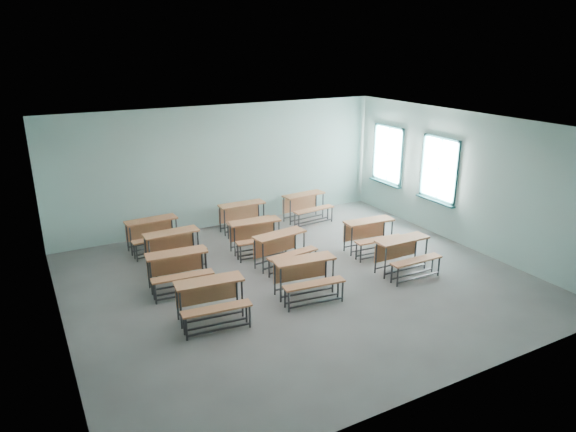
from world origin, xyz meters
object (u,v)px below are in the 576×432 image
object	(u,v)px
desk_unit_r1c0	(178,266)
desk_unit_r2c1	(256,232)
desk_unit_r0c0	(211,295)
desk_unit_r0c1	(306,272)
desk_unit_r0c2	(405,251)
desk_unit_r2c0	(173,244)
desk_unit_r1c2	(371,231)
desk_unit_r3c0	(153,230)
desk_unit_r1c1	(283,245)
desk_unit_r3c2	(306,203)
desk_unit_r3c1	(244,214)

from	to	relation	value
desk_unit_r1c0	desk_unit_r2c1	size ratio (longest dim) A/B	1.00
desk_unit_r0c0	desk_unit_r0c1	distance (m)	1.94
desk_unit_r1c0	desk_unit_r0c2	bearing A→B (deg)	-14.46
desk_unit_r1c0	desk_unit_r2c0	distance (m)	1.22
desk_unit_r0c2	desk_unit_r0c0	bearing A→B (deg)	179.80
desk_unit_r1c0	desk_unit_r2c1	distance (m)	2.38
desk_unit_r0c2	desk_unit_r1c2	bearing A→B (deg)	86.56
desk_unit_r0c2	desk_unit_r3c0	xyz separation A→B (m)	(-4.37, 3.79, 0.00)
desk_unit_r1c1	desk_unit_r2c0	xyz separation A→B (m)	(-2.06, 1.24, 0.00)
desk_unit_r3c0	desk_unit_r2c0	bearing A→B (deg)	-83.48
desk_unit_r1c1	desk_unit_r1c2	xyz separation A→B (m)	(2.22, -0.22, 0.00)
desk_unit_r0c0	desk_unit_r2c1	bearing A→B (deg)	56.67
desk_unit_r0c0	desk_unit_r0c2	xyz separation A→B (m)	(4.32, -0.06, 0.00)
desk_unit_r2c1	desk_unit_r0c1	bearing A→B (deg)	-86.97
desk_unit_r1c2	desk_unit_r3c2	world-z (taller)	same
desk_unit_r0c1	desk_unit_r2c1	bearing A→B (deg)	94.54
desk_unit_r1c1	desk_unit_r1c2	bearing A→B (deg)	-13.45
desk_unit_r3c0	desk_unit_r3c1	bearing A→B (deg)	0.10
desk_unit_r0c2	desk_unit_r3c2	xyz separation A→B (m)	(-0.13, 3.91, 0.00)
desk_unit_r1c2	desk_unit_r2c1	bearing A→B (deg)	156.76
desk_unit_r0c1	desk_unit_r1c2	distance (m)	2.75
desk_unit_r1c1	desk_unit_r2c0	distance (m)	2.40
desk_unit_r3c0	desk_unit_r3c2	world-z (taller)	same
desk_unit_r1c1	desk_unit_r3c0	xyz separation A→B (m)	(-2.23, 2.28, 0.00)
desk_unit_r0c1	desk_unit_r0c2	bearing A→B (deg)	5.00
desk_unit_r1c0	desk_unit_r3c0	distance (m)	2.23
desk_unit_r0c1	desk_unit_r2c1	xyz separation A→B (m)	(0.10, 2.47, 0.00)
desk_unit_r1c1	desk_unit_r2c1	bearing A→B (deg)	90.15
desk_unit_r0c1	desk_unit_r3c2	bearing A→B (deg)	66.55
desk_unit_r1c1	desk_unit_r1c0	bearing A→B (deg)	171.04
desk_unit_r0c0	desk_unit_r3c1	size ratio (longest dim) A/B	1.06
desk_unit_r0c1	desk_unit_r3c0	bearing A→B (deg)	125.05
desk_unit_r0c0	desk_unit_r0c1	xyz separation A→B (m)	(1.94, 0.02, 0.00)
desk_unit_r1c0	desk_unit_r3c2	size ratio (longest dim) A/B	1.00
desk_unit_r0c1	desk_unit_r3c2	distance (m)	4.44
desk_unit_r1c2	desk_unit_r3c1	size ratio (longest dim) A/B	1.05
desk_unit_r3c1	desk_unit_r2c1	bearing A→B (deg)	-101.25
desk_unit_r1c0	desk_unit_r2c0	world-z (taller)	same
desk_unit_r2c0	desk_unit_r3c2	xyz separation A→B (m)	(4.06, 1.16, 0.00)
desk_unit_r2c0	desk_unit_r3c0	distance (m)	1.06
desk_unit_r0c1	desk_unit_r1c0	bearing A→B (deg)	151.27
desk_unit_r0c0	desk_unit_r0c1	size ratio (longest dim) A/B	0.99
desk_unit_r1c2	desk_unit_r3c2	xyz separation A→B (m)	(-0.23, 2.62, 0.00)
desk_unit_r1c0	desk_unit_r1c1	xyz separation A→B (m)	(2.31, -0.05, 0.00)
desk_unit_r2c1	desk_unit_r3c1	distance (m)	1.40
desk_unit_r0c2	desk_unit_r2c0	bearing A→B (deg)	147.34
desk_unit_r2c0	desk_unit_r2c1	bearing A→B (deg)	-7.42
desk_unit_r0c1	desk_unit_r3c1	bearing A→B (deg)	91.14
desk_unit_r0c0	desk_unit_r1c2	size ratio (longest dim) A/B	1.01
desk_unit_r0c0	desk_unit_r0c2	distance (m)	4.32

